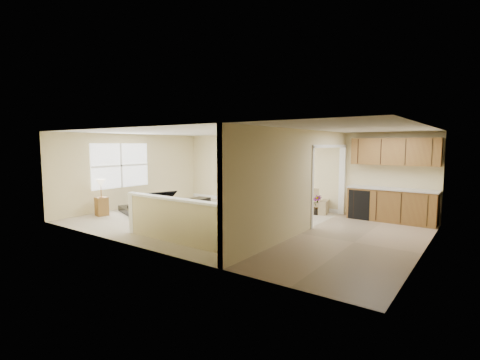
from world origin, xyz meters
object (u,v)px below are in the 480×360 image
Objects in this scene: accent_table at (250,190)px; piano_bench at (196,208)px; loveseat at (303,200)px; lamp_stand at (101,200)px; piano at (151,191)px; small_plant at (317,206)px; palm_plant at (249,186)px.

piano_bench is at bearing -92.10° from accent_table.
loveseat is 1.69× the size of lamp_stand.
piano is 3.44m from accent_table.
lamp_stand reaches higher than small_plant.
palm_plant is at bearing 78.22° from piano.
piano_bench is at bearing -136.17° from small_plant.
accent_table is at bearing 177.14° from small_plant.
palm_plant reaches higher than piano_bench.
piano reaches higher than small_plant.
loveseat is 1.30× the size of palm_plant.
lamp_stand is (-2.66, -4.12, -0.06)m from accent_table.
small_plant is (0.61, -0.27, -0.11)m from loveseat.
piano is 1.61× the size of palm_plant.
accent_table is at bearing 171.88° from loveseat.
loveseat is at bearing 1.51° from palm_plant.
piano is 2.81× the size of accent_table.
accent_table is at bearing -35.97° from palm_plant.
piano is at bearing -122.17° from palm_plant.
loveseat is at bearing 53.92° from piano_bench.
small_plant is at bearing 51.28° from piano.
accent_table is 1.40× the size of small_plant.
piano_bench is (1.85, 0.14, -0.37)m from piano.
piano reaches higher than palm_plant.
small_plant is 0.53× the size of lamp_stand.
piano reaches higher than accent_table.
lamp_stand is (-0.71, -1.29, -0.19)m from piano.
piano_bench is 1.03× the size of accent_table.
loveseat is 0.67m from small_plant.
lamp_stand is (-4.62, -4.26, 0.10)m from loveseat.
small_plant is at bearing 37.37° from lamp_stand.
piano is 1.89m from piano_bench.
piano is at bearing -175.57° from piano_bench.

